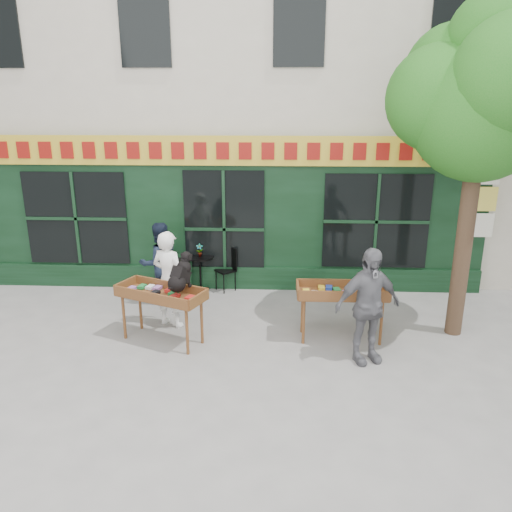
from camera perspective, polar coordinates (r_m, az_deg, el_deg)
The scene contains 14 objects.
ground at distance 8.98m, azimuth -5.08°, elevation -8.95°, with size 80.00×80.00×0.00m, color slate.
building at distance 14.04m, azimuth -2.21°, elevation 21.37°, with size 14.00×7.26×10.00m.
street_tree at distance 8.93m, azimuth 24.65°, elevation 16.75°, with size 3.05×2.90×5.60m.
book_cart_center at distance 8.56m, azimuth -10.80°, elevation -4.54°, with size 1.62×1.17×0.99m.
dog at distance 8.28m, azimuth -8.70°, elevation -1.74°, with size 0.34×0.60×0.60m, color black, non-canonical shape.
woman at distance 9.12m, azimuth -9.90°, elevation -2.63°, with size 0.65×0.43×1.79m, color white.
book_cart_right at distance 8.61m, azimuth 9.79°, elevation -4.34°, with size 1.51×0.63×0.99m.
man_right at distance 7.93m, azimuth 12.63°, elevation -5.59°, with size 1.09×0.46×1.87m, color #5E5E63.
bistro_table at distance 10.87m, azimuth -6.40°, elevation -1.16°, with size 0.60×0.60×0.76m.
bistro_chair_left at distance 10.99m, azimuth -9.69°, elevation -1.02°, with size 0.39×0.39×0.95m.
bistro_chair_right at distance 10.84m, azimuth -3.13°, elevation -1.05°, with size 0.51×0.51×0.95m.
potted_plant at distance 10.76m, azimuth -6.47°, elevation 0.66°, with size 0.15×0.10×0.28m, color gray.
man_left at distance 10.23m, azimuth -10.96°, elevation -0.81°, with size 0.82×0.64×1.68m, color black.
chalkboard at distance 10.99m, azimuth -8.75°, elevation -1.85°, with size 0.58×0.27×0.79m.
Camera 1 is at (1.16, -7.98, 3.94)m, focal length 35.00 mm.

